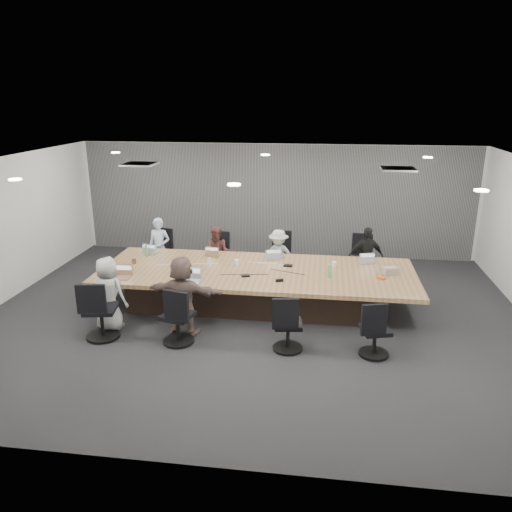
# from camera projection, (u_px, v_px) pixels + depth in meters

# --- Properties ---
(floor) EXTENTS (10.00, 8.00, 0.00)m
(floor) POSITION_uv_depth(u_px,v_px,m) (253.00, 316.00, 9.30)
(floor) COLOR #252528
(floor) RESTS_ON ground
(ceiling) EXTENTS (10.00, 8.00, 0.00)m
(ceiling) POSITION_uv_depth(u_px,v_px,m) (253.00, 165.00, 8.44)
(ceiling) COLOR white
(ceiling) RESTS_ON wall_back
(wall_back) EXTENTS (10.00, 0.00, 2.80)m
(wall_back) POSITION_uv_depth(u_px,v_px,m) (275.00, 200.00, 12.64)
(wall_back) COLOR silver
(wall_back) RESTS_ON ground
(wall_front) EXTENTS (10.00, 0.00, 2.80)m
(wall_front) POSITION_uv_depth(u_px,v_px,m) (198.00, 354.00, 5.10)
(wall_front) COLOR silver
(wall_front) RESTS_ON ground
(curtain) EXTENTS (9.80, 0.04, 2.80)m
(curtain) POSITION_uv_depth(u_px,v_px,m) (275.00, 200.00, 12.57)
(curtain) COLOR #606060
(curtain) RESTS_ON ground
(conference_table) EXTENTS (6.00, 2.20, 0.74)m
(conference_table) POSITION_uv_depth(u_px,v_px,m) (257.00, 286.00, 9.65)
(conference_table) COLOR black
(conference_table) RESTS_ON ground
(chair_0) EXTENTS (0.63, 0.63, 0.78)m
(chair_0) POSITION_uv_depth(u_px,v_px,m) (165.00, 255.00, 11.56)
(chair_0) COLOR black
(chair_0) RESTS_ON ground
(chair_1) EXTENTS (0.56, 0.56, 0.72)m
(chair_1) POSITION_uv_depth(u_px,v_px,m) (221.00, 259.00, 11.40)
(chair_1) COLOR black
(chair_1) RESTS_ON ground
(chair_2) EXTENTS (0.61, 0.61, 0.83)m
(chair_2) POSITION_uv_depth(u_px,v_px,m) (280.00, 259.00, 11.21)
(chair_2) COLOR black
(chair_2) RESTS_ON ground
(chair_3) EXTENTS (0.66, 0.66, 0.83)m
(chair_3) POSITION_uv_depth(u_px,v_px,m) (364.00, 263.00, 10.97)
(chair_3) COLOR black
(chair_3) RESTS_ON ground
(chair_4) EXTENTS (0.68, 0.68, 0.88)m
(chair_4) POSITION_uv_depth(u_px,v_px,m) (101.00, 314.00, 8.35)
(chair_4) COLOR black
(chair_4) RESTS_ON ground
(chair_5) EXTENTS (0.66, 0.66, 0.81)m
(chair_5) POSITION_uv_depth(u_px,v_px,m) (178.00, 320.00, 8.19)
(chair_5) COLOR black
(chair_5) RESTS_ON ground
(chair_6) EXTENTS (0.57, 0.57, 0.76)m
(chair_6) POSITION_uv_depth(u_px,v_px,m) (288.00, 328.00, 7.96)
(chair_6) COLOR black
(chair_6) RESTS_ON ground
(chair_7) EXTENTS (0.60, 0.60, 0.73)m
(chair_7) POSITION_uv_depth(u_px,v_px,m) (375.00, 334.00, 7.79)
(chair_7) COLOR black
(chair_7) RESTS_ON ground
(person_0) EXTENTS (0.51, 0.34, 1.35)m
(person_0) POSITION_uv_depth(u_px,v_px,m) (160.00, 248.00, 11.15)
(person_0) COLOR #A5B6D3
(person_0) RESTS_ON ground
(laptop_0) EXTENTS (0.34, 0.26, 0.02)m
(laptop_0) POSITION_uv_depth(u_px,v_px,m) (151.00, 252.00, 10.60)
(laptop_0) COLOR #B2B2B7
(laptop_0) RESTS_ON conference_table
(person_1) EXTENTS (0.59, 0.46, 1.20)m
(person_1) POSITION_uv_depth(u_px,v_px,m) (218.00, 253.00, 11.00)
(person_1) COLOR brown
(person_1) RESTS_ON ground
(laptop_1) EXTENTS (0.33, 0.26, 0.02)m
(laptop_1) POSITION_uv_depth(u_px,v_px,m) (212.00, 255.00, 10.43)
(laptop_1) COLOR #8C6647
(laptop_1) RESTS_ON conference_table
(person_2) EXTENTS (0.84, 0.58, 1.19)m
(person_2) POSITION_uv_depth(u_px,v_px,m) (278.00, 256.00, 10.83)
(person_2) COLOR #A1A9A1
(person_2) RESTS_ON ground
(laptop_2) EXTENTS (0.36, 0.29, 0.02)m
(laptop_2) POSITION_uv_depth(u_px,v_px,m) (276.00, 257.00, 10.26)
(laptop_2) COLOR #B2B2B7
(laptop_2) RESTS_ON conference_table
(person_3) EXTENTS (0.82, 0.47, 1.31)m
(person_3) POSITION_uv_depth(u_px,v_px,m) (366.00, 257.00, 10.57)
(person_3) COLOR black
(person_3) RESTS_ON ground
(laptop_3) EXTENTS (0.34, 0.26, 0.02)m
(laptop_3) POSITION_uv_depth(u_px,v_px,m) (368.00, 261.00, 10.02)
(laptop_3) COLOR #B2B2B7
(laptop_3) RESTS_ON conference_table
(person_4) EXTENTS (0.72, 0.54, 1.32)m
(person_4) POSITION_uv_depth(u_px,v_px,m) (109.00, 294.00, 8.61)
(person_4) COLOR #A2A5A1
(person_4) RESTS_ON ground
(laptop_4) EXTENTS (0.34, 0.25, 0.02)m
(laptop_4) POSITION_uv_depth(u_px,v_px,m) (121.00, 278.00, 9.10)
(laptop_4) COLOR #8C6647
(laptop_4) RESTS_ON conference_table
(person_5) EXTENTS (1.33, 0.53, 1.40)m
(person_5) POSITION_uv_depth(u_px,v_px,m) (183.00, 295.00, 8.42)
(person_5) COLOR brown
(person_5) RESTS_ON ground
(laptop_5) EXTENTS (0.37, 0.27, 0.02)m
(laptop_5) POSITION_uv_depth(u_px,v_px,m) (191.00, 281.00, 8.93)
(laptop_5) COLOR #B2B2B7
(laptop_5) RESTS_ON conference_table
(bottle_green_left) EXTENTS (0.08, 0.08, 0.24)m
(bottle_green_left) POSITION_uv_depth(u_px,v_px,m) (146.00, 251.00, 10.31)
(bottle_green_left) COLOR #59A559
(bottle_green_left) RESTS_ON conference_table
(bottle_green_right) EXTENTS (0.09, 0.09, 0.24)m
(bottle_green_right) POSITION_uv_depth(u_px,v_px,m) (329.00, 271.00, 9.12)
(bottle_green_right) COLOR #59A559
(bottle_green_right) RESTS_ON conference_table
(bottle_clear) EXTENTS (0.08, 0.08, 0.21)m
(bottle_clear) POSITION_uv_depth(u_px,v_px,m) (209.00, 263.00, 9.63)
(bottle_clear) COLOR silver
(bottle_clear) RESTS_ON conference_table
(cup_white_far) EXTENTS (0.11, 0.11, 0.11)m
(cup_white_far) POSITION_uv_depth(u_px,v_px,m) (237.00, 262.00, 9.79)
(cup_white_far) COLOR white
(cup_white_far) RESTS_ON conference_table
(cup_white_near) EXTENTS (0.09, 0.09, 0.11)m
(cup_white_near) POSITION_uv_depth(u_px,v_px,m) (334.00, 264.00, 9.69)
(cup_white_near) COLOR white
(cup_white_near) RESTS_ON conference_table
(mug_brown) EXTENTS (0.09, 0.09, 0.10)m
(mug_brown) POSITION_uv_depth(u_px,v_px,m) (134.00, 261.00, 9.89)
(mug_brown) COLOR brown
(mug_brown) RESTS_ON conference_table
(mic_left) EXTENTS (0.18, 0.14, 0.03)m
(mic_left) POSITION_uv_depth(u_px,v_px,m) (245.00, 276.00, 9.19)
(mic_left) COLOR black
(mic_left) RESTS_ON conference_table
(mic_right) EXTENTS (0.18, 0.13, 0.03)m
(mic_right) POSITION_uv_depth(u_px,v_px,m) (288.00, 266.00, 9.73)
(mic_right) COLOR black
(mic_right) RESTS_ON conference_table
(stapler) EXTENTS (0.14, 0.09, 0.05)m
(stapler) POSITION_uv_depth(u_px,v_px,m) (279.00, 280.00, 8.93)
(stapler) COLOR black
(stapler) RESTS_ON conference_table
(canvas_bag) EXTENTS (0.28, 0.23, 0.13)m
(canvas_bag) POSITION_uv_depth(u_px,v_px,m) (390.00, 271.00, 9.30)
(canvas_bag) COLOR gray
(canvas_bag) RESTS_ON conference_table
(snack_packet) EXTENTS (0.18, 0.19, 0.04)m
(snack_packet) POSITION_uv_depth(u_px,v_px,m) (381.00, 278.00, 9.07)
(snack_packet) COLOR #C84922
(snack_packet) RESTS_ON conference_table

